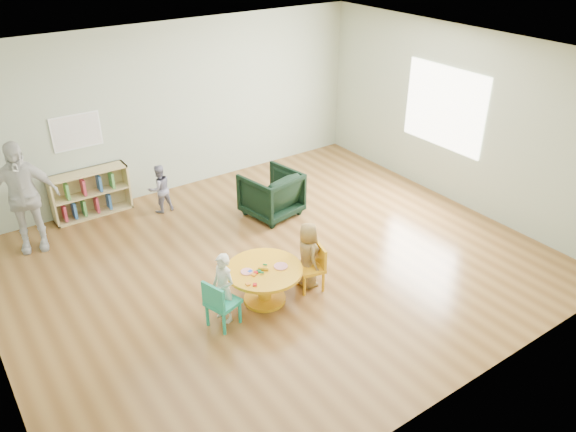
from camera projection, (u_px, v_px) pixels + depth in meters
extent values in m
plane|color=brown|center=(275.00, 263.00, 7.77)|extent=(7.00, 7.00, 0.00)
cube|color=silver|center=(273.00, 63.00, 6.44)|extent=(7.00, 6.00, 0.10)
cube|color=#9CAB92|center=(173.00, 109.00, 9.24)|extent=(7.00, 0.10, 2.80)
cube|color=#9CAB92|center=(463.00, 286.00, 4.94)|extent=(7.00, 0.10, 2.80)
cube|color=#9CAB92|center=(459.00, 118.00, 8.84)|extent=(0.10, 6.00, 2.80)
cube|color=white|center=(444.00, 107.00, 9.00)|extent=(0.02, 1.60, 1.30)
cylinder|color=orange|center=(264.00, 286.00, 6.93)|extent=(0.17, 0.17, 0.43)
cylinder|color=orange|center=(265.00, 299.00, 7.03)|extent=(0.53, 0.53, 0.04)
cylinder|color=orange|center=(264.00, 270.00, 6.82)|extent=(0.95, 0.95, 0.04)
cylinder|color=#DC7F7F|center=(247.00, 272.00, 6.74)|extent=(0.15, 0.15, 0.02)
cylinder|color=#DC7F7F|center=(281.00, 266.00, 6.84)|extent=(0.17, 0.17, 0.02)
cylinder|color=orange|center=(263.00, 268.00, 6.77)|extent=(0.12, 0.11, 0.04)
cylinder|color=#136D31|center=(262.00, 272.00, 6.70)|extent=(0.05, 0.05, 0.02)
cylinder|color=#136D31|center=(265.00, 265.00, 6.84)|extent=(0.05, 0.05, 0.02)
cube|color=red|center=(256.00, 272.00, 6.73)|extent=(0.07, 0.06, 0.02)
cube|color=orange|center=(254.00, 275.00, 6.68)|extent=(0.06, 0.07, 0.02)
cube|color=#1740B2|center=(250.00, 272.00, 6.74)|extent=(0.06, 0.06, 0.02)
cube|color=#136D31|center=(259.00, 271.00, 6.75)|extent=(0.05, 0.05, 0.02)
cube|color=red|center=(255.00, 285.00, 6.50)|extent=(0.07, 0.07, 0.02)
cube|color=orange|center=(248.00, 284.00, 6.51)|extent=(0.05, 0.05, 0.02)
cube|color=#1C9D7C|center=(223.00, 302.00, 6.49)|extent=(0.42, 0.42, 0.04)
cube|color=#1C9D7C|center=(213.00, 297.00, 6.31)|extent=(0.13, 0.33, 0.29)
cylinder|color=#1C9D7C|center=(207.00, 315.00, 6.55)|extent=(0.04, 0.04, 0.29)
cylinder|color=#1C9D7C|center=(224.00, 324.00, 6.40)|extent=(0.04, 0.04, 0.29)
cylinder|color=#1C9D7C|center=(223.00, 304.00, 6.73)|extent=(0.04, 0.04, 0.29)
cylinder|color=#1C9D7C|center=(240.00, 312.00, 6.59)|extent=(0.04, 0.04, 0.29)
cube|color=orange|center=(310.00, 268.00, 7.12)|extent=(0.39, 0.39, 0.04)
cube|color=orange|center=(321.00, 255.00, 7.09)|extent=(0.11, 0.32, 0.28)
cylinder|color=orange|center=(323.00, 282.00, 7.14)|extent=(0.04, 0.04, 0.28)
cylinder|color=orange|center=(315.00, 271.00, 7.35)|extent=(0.04, 0.04, 0.28)
cylinder|color=orange|center=(304.00, 286.00, 7.06)|extent=(0.04, 0.04, 0.28)
cylinder|color=orange|center=(297.00, 275.00, 7.27)|extent=(0.04, 0.04, 0.28)
cube|color=tan|center=(52.00, 203.00, 8.52)|extent=(0.03, 0.30, 0.75)
cube|color=tan|center=(127.00, 184.00, 9.11)|extent=(0.03, 0.30, 0.75)
cube|color=tan|center=(95.00, 213.00, 8.99)|extent=(1.20, 0.30, 0.03)
cube|color=tan|center=(87.00, 172.00, 8.64)|extent=(1.20, 0.30, 0.03)
cube|color=tan|center=(91.00, 193.00, 8.82)|extent=(1.14, 0.28, 0.03)
cube|color=tan|center=(88.00, 190.00, 8.92)|extent=(1.20, 0.02, 0.75)
cube|color=#B22F46|center=(64.00, 212.00, 8.67)|extent=(0.04, 0.18, 0.26)
cube|color=#2E60A1|center=(74.00, 210.00, 8.75)|extent=(0.04, 0.18, 0.26)
cube|color=#54A24B|center=(84.00, 207.00, 8.82)|extent=(0.04, 0.18, 0.26)
cube|color=#B22F46|center=(96.00, 204.00, 8.92)|extent=(0.04, 0.18, 0.26)
cube|color=#2E60A1|center=(109.00, 201.00, 9.02)|extent=(0.04, 0.18, 0.26)
cube|color=#54A24B|center=(67.00, 191.00, 8.56)|extent=(0.04, 0.18, 0.26)
cube|color=#B22F46|center=(83.00, 187.00, 8.68)|extent=(0.04, 0.18, 0.26)
cube|color=#2E60A1|center=(99.00, 183.00, 8.81)|extent=(0.04, 0.18, 0.26)
cube|color=#54A24B|center=(111.00, 180.00, 8.91)|extent=(0.04, 0.18, 0.26)
cube|color=white|center=(76.00, 132.00, 8.46)|extent=(0.74, 0.01, 0.54)
cube|color=red|center=(77.00, 132.00, 8.45)|extent=(0.70, 0.00, 0.50)
imported|color=black|center=(271.00, 194.00, 8.82)|extent=(0.92, 0.94, 0.73)
imported|color=silver|center=(224.00, 288.00, 6.51)|extent=(0.29, 0.37, 0.89)
imported|color=gold|center=(308.00, 255.00, 7.13)|extent=(0.38, 0.49, 0.89)
imported|color=#1B1A42|center=(160.00, 189.00, 8.90)|extent=(0.40, 0.32, 0.80)
imported|color=silver|center=(22.00, 197.00, 7.72)|extent=(1.03, 0.63, 1.64)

